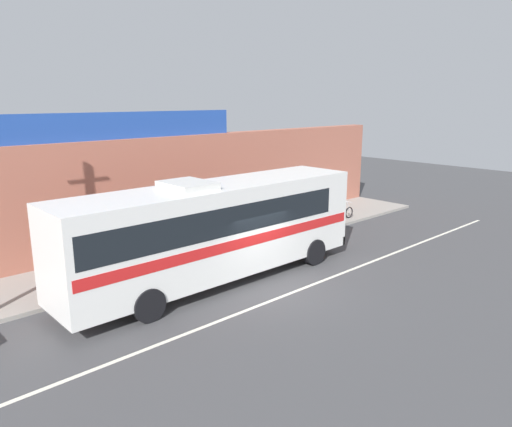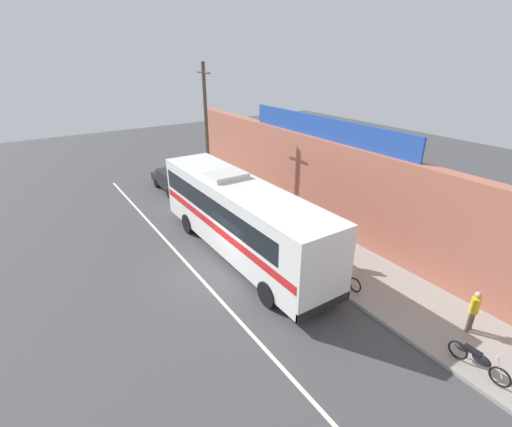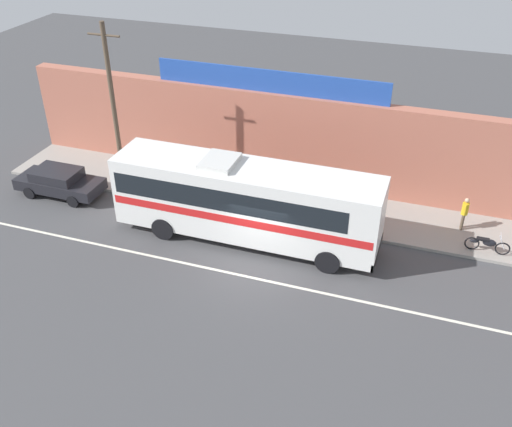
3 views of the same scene
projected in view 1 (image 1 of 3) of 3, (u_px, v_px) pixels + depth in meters
name	position (u px, v px, depth m)	size (l,w,h in m)	color
ground_plane	(271.00, 288.00, 16.84)	(70.00, 70.00, 0.00)	#444447
sidewalk_slab	(186.00, 252.00, 20.54)	(30.00, 3.60, 0.14)	gray
storefront_facade	(156.00, 191.00, 21.54)	(30.00, 0.70, 4.80)	#B26651
storefront_billboard	(115.00, 126.00, 19.69)	(11.64, 0.12, 1.10)	#234CAD
road_center_stripe	(288.00, 294.00, 16.27)	(30.00, 0.14, 0.01)	silver
intercity_bus	(214.00, 226.00, 16.92)	(11.65, 2.64, 3.78)	white
motorcycle_red	(342.00, 212.00, 25.55)	(1.86, 0.56, 0.94)	black
motorcycle_purple	(268.00, 231.00, 21.91)	(1.93, 0.56, 0.94)	black
pedestrian_by_curb	(151.00, 240.00, 18.51)	(0.30, 0.48, 1.74)	brown
pedestrian_far_right	(307.00, 201.00, 25.85)	(0.30, 0.48, 1.59)	brown
pedestrian_far_left	(237.00, 221.00, 21.65)	(0.30, 0.48, 1.62)	brown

